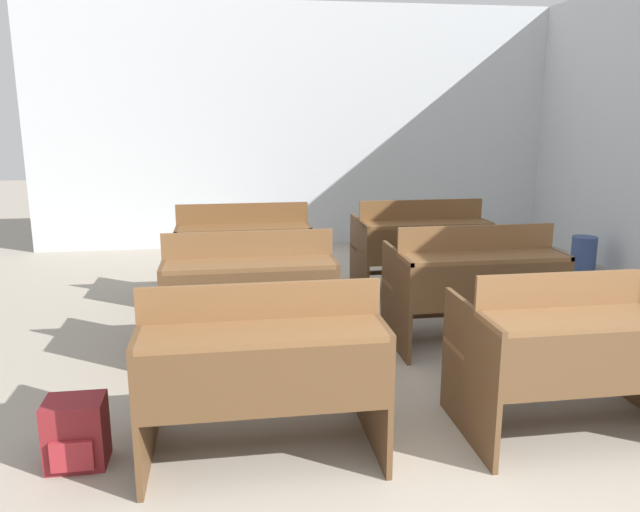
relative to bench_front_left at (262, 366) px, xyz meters
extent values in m
cube|color=silver|center=(0.78, 5.00, 1.01)|extent=(6.49, 0.06, 2.95)
cube|color=silver|center=(3.99, 3.36, 1.13)|extent=(0.06, 3.21, 1.24)
cube|color=brown|center=(-0.56, 0.04, -0.11)|extent=(0.03, 0.74, 0.71)
cube|color=brown|center=(0.56, 0.04, -0.11)|extent=(0.03, 0.74, 0.71)
cube|color=brown|center=(0.00, -0.16, 0.23)|extent=(1.15, 0.33, 0.03)
cube|color=brown|center=(0.00, -0.32, 0.05)|extent=(1.09, 0.02, 0.32)
cube|color=brown|center=(0.00, -0.01, 0.33)|extent=(1.15, 0.02, 0.18)
cube|color=brown|center=(0.00, 0.25, -0.05)|extent=(1.15, 0.32, 0.03)
cube|color=brown|center=(0.00, 0.25, -0.32)|extent=(1.09, 0.04, 0.04)
cube|color=brown|center=(1.07, 0.01, -0.11)|extent=(0.03, 0.74, 0.71)
cube|color=brown|center=(1.63, -0.20, 0.23)|extent=(1.15, 0.33, 0.03)
cube|color=brown|center=(1.63, -0.35, 0.05)|extent=(1.09, 0.02, 0.32)
cube|color=brown|center=(1.63, -0.04, 0.33)|extent=(1.15, 0.02, 0.18)
cube|color=brown|center=(1.63, 0.22, -0.05)|extent=(1.15, 0.32, 0.03)
cube|color=brown|center=(1.63, 0.22, -0.32)|extent=(1.09, 0.04, 0.04)
cube|color=brown|center=(-0.57, 1.35, -0.11)|extent=(0.03, 0.74, 0.71)
cube|color=brown|center=(0.55, 1.35, -0.11)|extent=(0.03, 0.74, 0.71)
cube|color=brown|center=(-0.01, 1.15, 0.23)|extent=(1.15, 0.33, 0.03)
cube|color=brown|center=(-0.01, 0.99, 0.05)|extent=(1.09, 0.02, 0.32)
cube|color=brown|center=(-0.01, 1.30, 0.33)|extent=(1.15, 0.02, 0.18)
cube|color=brown|center=(-0.01, 1.56, -0.05)|extent=(1.15, 0.32, 0.03)
cube|color=brown|center=(-0.01, 1.56, -0.32)|extent=(1.09, 0.04, 0.04)
cube|color=brown|center=(1.04, 1.32, -0.11)|extent=(0.03, 0.74, 0.71)
cube|color=brown|center=(2.16, 1.32, -0.11)|extent=(0.03, 0.74, 0.71)
cube|color=brown|center=(1.60, 1.12, 0.23)|extent=(1.15, 0.33, 0.03)
cube|color=brown|center=(1.60, 0.97, 0.05)|extent=(1.09, 0.02, 0.32)
cube|color=brown|center=(1.60, 1.27, 0.33)|extent=(1.15, 0.02, 0.18)
cube|color=brown|center=(1.60, 1.53, -0.05)|extent=(1.15, 0.32, 0.03)
cube|color=brown|center=(1.60, 1.53, -0.32)|extent=(1.09, 0.04, 0.04)
cube|color=#52361D|center=(-0.57, 2.66, -0.11)|extent=(0.03, 0.74, 0.71)
cube|color=#52361D|center=(0.56, 2.66, -0.11)|extent=(0.03, 0.74, 0.71)
cube|color=brown|center=(0.00, 2.45, 0.23)|extent=(1.15, 0.33, 0.03)
cube|color=#52361D|center=(0.00, 2.30, 0.05)|extent=(1.09, 0.02, 0.32)
cube|color=brown|center=(0.00, 2.61, 0.33)|extent=(1.15, 0.02, 0.18)
cube|color=brown|center=(0.00, 2.87, -0.05)|extent=(1.15, 0.32, 0.03)
cube|color=#52361D|center=(0.00, 2.87, -0.32)|extent=(1.09, 0.04, 0.04)
cube|color=#53361D|center=(1.05, 2.64, -0.11)|extent=(0.03, 0.74, 0.71)
cube|color=#53361D|center=(2.17, 2.64, -0.11)|extent=(0.03, 0.74, 0.71)
cube|color=brown|center=(1.61, 2.43, 0.23)|extent=(1.15, 0.33, 0.03)
cube|color=#53361D|center=(1.61, 2.28, 0.05)|extent=(1.09, 0.02, 0.32)
cube|color=brown|center=(1.61, 2.59, 0.33)|extent=(1.15, 0.02, 0.18)
cube|color=brown|center=(1.61, 2.85, -0.05)|extent=(1.15, 0.32, 0.03)
cube|color=#53361D|center=(1.61, 2.85, -0.32)|extent=(1.09, 0.04, 0.04)
cylinder|color=#33477A|center=(3.65, 3.21, -0.29)|extent=(0.26, 0.26, 0.36)
cube|color=maroon|center=(-0.89, 0.04, -0.30)|extent=(0.28, 0.21, 0.34)
cube|color=maroon|center=(-0.89, -0.08, -0.36)|extent=(0.19, 0.02, 0.15)
camera|label=1|loc=(-0.15, -2.83, 1.20)|focal=35.00mm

